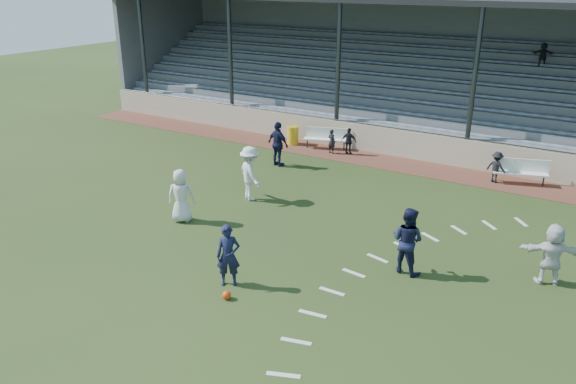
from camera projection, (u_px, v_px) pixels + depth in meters
The scene contains 18 objects.
ground at pixel (241, 263), 15.63m from camera, with size 90.00×90.00×0.00m, color #263716.
cinder_track at pixel (386, 162), 23.95m from camera, with size 34.00×2.00×0.02m, color #562D22.
retaining_wall at pixel (396, 143), 24.57m from camera, with size 34.00×0.18×1.20m, color tan.
bench_left at pixel (327, 136), 25.62m from camera, with size 2.02×1.11×0.95m.
bench_right at pixel (522, 169), 21.32m from camera, with size 2.02×1.07×0.95m.
trash_bin at pixel (293, 135), 26.28m from camera, with size 0.53×0.53×0.85m, color gold.
football at pixel (227, 295), 13.87m from camera, with size 0.22×0.22×0.22m, color red.
player_white_lead at pixel (181, 196), 17.99m from camera, with size 0.86×0.56×1.75m, color silver.
player_navy_lead at pixel (228, 256), 14.27m from camera, with size 0.61×0.40×1.67m, color #121633.
player_navy_mid at pixel (407, 240), 14.88m from camera, with size 0.90×0.70×1.85m, color #121633.
player_white_wing at pixel (250, 173), 19.70m from camera, with size 1.26×0.72×1.95m, color silver.
player_navy_wing at pixel (278, 144), 23.19m from camera, with size 1.10×0.46×1.87m, color #121633.
player_white_back at pixel (552, 254), 14.35m from camera, with size 1.54×0.49×1.67m, color silver.
sub_left_near at pixel (332, 141), 24.91m from camera, with size 0.40×0.26×1.09m, color black.
sub_left_far at pixel (349, 141), 24.75m from camera, with size 0.70×0.29×1.19m, color black.
sub_right at pixel (496, 167), 21.42m from camera, with size 0.78×0.45×1.21m, color black.
grandstand at pixel (434, 89), 27.72m from camera, with size 34.60×9.00×6.61m.
penalty_arc at pixel (379, 306), 13.62m from camera, with size 3.89×14.63×0.01m.
Camera 1 is at (8.36, -11.10, 7.55)m, focal length 35.00 mm.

